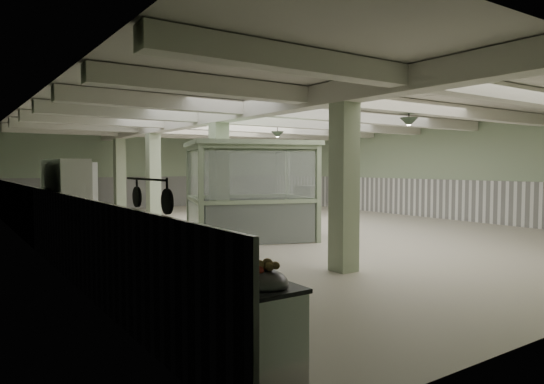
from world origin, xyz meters
TOP-DOWN VIEW (x-y plane):
  - floor at (0.00, 0.00)m, footprint 20.00×20.00m
  - ceiling at (0.00, 0.00)m, footprint 14.00×20.00m
  - wall_back at (0.00, 10.00)m, footprint 14.00×0.02m
  - wall_left at (-7.00, 0.00)m, footprint 0.02×20.00m
  - wall_right at (7.00, 0.00)m, footprint 0.02×20.00m
  - wainscot_left at (-6.97, 0.00)m, footprint 0.05×19.90m
  - wainscot_right at (6.97, 0.00)m, footprint 0.05×19.90m
  - wainscot_back at (0.00, 9.97)m, footprint 13.90×0.05m
  - girder at (-2.50, 0.00)m, footprint 0.45×19.90m
  - beam_a at (0.00, -7.50)m, footprint 13.90×0.35m
  - beam_b at (0.00, -5.00)m, footprint 13.90×0.35m
  - beam_c at (0.00, -2.50)m, footprint 13.90×0.35m
  - beam_d at (0.00, 0.00)m, footprint 13.90×0.35m
  - beam_e at (0.00, 2.50)m, footprint 13.90×0.35m
  - beam_f at (0.00, 5.00)m, footprint 13.90×0.35m
  - beam_g at (0.00, 7.50)m, footprint 13.90×0.35m
  - column_a at (-2.50, -6.00)m, footprint 0.42×0.42m
  - column_b at (-2.50, -1.00)m, footprint 0.42×0.42m
  - column_c at (-2.50, 4.00)m, footprint 0.42×0.42m
  - column_d at (-2.50, 8.00)m, footprint 0.42×0.42m
  - hook_rail at (-6.93, -7.60)m, footprint 0.02×1.20m
  - pendant_front at (0.50, -5.00)m, footprint 0.44×0.44m
  - pendant_mid at (0.50, 0.50)m, footprint 0.44×0.44m
  - pendant_back at (0.50, 5.50)m, footprint 0.44×0.44m
  - prep_counter at (-6.54, -7.00)m, footprint 0.87×5.01m
  - pitcher_near at (-6.40, -5.34)m, footprint 0.19×0.22m
  - pitcher_far at (-6.59, -7.14)m, footprint 0.24×0.26m
  - veg_colander at (-6.43, -9.17)m, footprint 0.58×0.58m
  - orange_bowl at (-6.40, -9.14)m, footprint 0.28×0.28m
  - skillet_near at (-6.88, -8.10)m, footprint 0.04×0.26m
  - skillet_far at (-6.88, -7.17)m, footprint 0.03×0.24m
  - walkin_cooler at (-6.62, -1.88)m, footprint 1.08×2.27m
  - guard_booth at (-1.77, -1.41)m, footprint 4.00×3.67m
  - filing_cabinet at (0.12, -1.62)m, footprint 0.54×0.71m

SIDE VIEW (x-z plane):
  - floor at x=0.00m, z-range 0.00..0.00m
  - prep_counter at x=-6.54m, z-range 0.01..0.92m
  - filing_cabinet at x=0.12m, z-range 0.00..1.43m
  - wainscot_left at x=-6.97m, z-range 0.00..1.50m
  - wainscot_right at x=6.97m, z-range 0.00..1.50m
  - wainscot_back at x=0.00m, z-range 0.00..1.50m
  - orange_bowl at x=-6.40m, z-range 0.90..0.99m
  - veg_colander at x=-6.43m, z-range 0.90..1.13m
  - walkin_cooler at x=-6.62m, z-range 0.00..2.08m
  - pitcher_near at x=-6.40m, z-range 0.90..1.18m
  - pitcher_far at x=-6.59m, z-range 0.90..1.20m
  - skillet_near at x=-6.88m, z-range 1.50..1.76m
  - skillet_far at x=-6.88m, z-range 1.51..1.75m
  - guard_booth at x=-1.77m, z-range 0.46..3.13m
  - wall_back at x=0.00m, z-range 0.00..3.60m
  - wall_left at x=-7.00m, z-range 0.00..3.60m
  - wall_right at x=7.00m, z-range 0.00..3.60m
  - column_a at x=-2.50m, z-range 0.00..3.60m
  - column_b at x=-2.50m, z-range 0.00..3.60m
  - column_c at x=-2.50m, z-range 0.00..3.60m
  - column_d at x=-2.50m, z-range 0.00..3.60m
  - hook_rail at x=-6.93m, z-range 1.84..1.86m
  - pendant_front at x=0.50m, z-range 2.94..3.16m
  - pendant_mid at x=0.50m, z-range 2.94..3.16m
  - pendant_back at x=0.50m, z-range 2.94..3.16m
  - girder at x=-2.50m, z-range 3.18..3.58m
  - beam_a at x=0.00m, z-range 3.26..3.58m
  - beam_b at x=0.00m, z-range 3.26..3.58m
  - beam_c at x=0.00m, z-range 3.26..3.58m
  - beam_d at x=0.00m, z-range 3.26..3.58m
  - beam_e at x=0.00m, z-range 3.26..3.58m
  - beam_f at x=0.00m, z-range 3.26..3.58m
  - beam_g at x=0.00m, z-range 3.26..3.58m
  - ceiling at x=0.00m, z-range 3.59..3.61m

